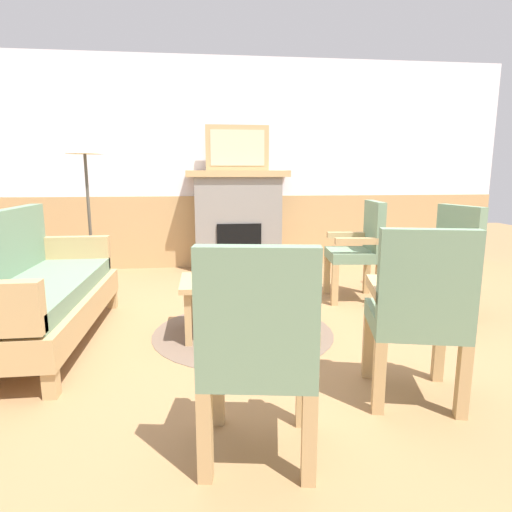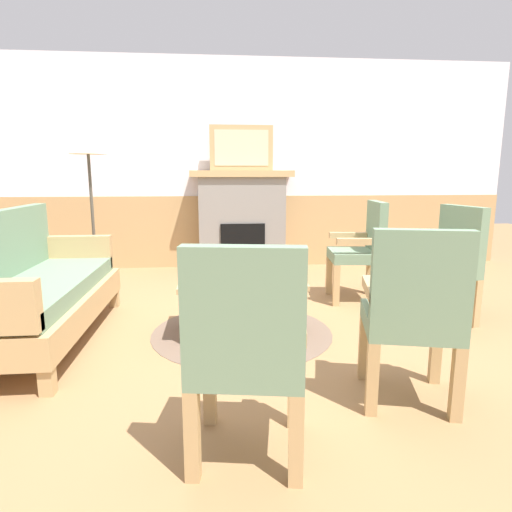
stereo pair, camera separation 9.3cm
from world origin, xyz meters
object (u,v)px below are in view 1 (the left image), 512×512
(book_on_table, at_px, (261,278))
(couch, at_px, (36,292))
(armchair_by_window_left, at_px, (360,246))
(armchair_near_fireplace, at_px, (445,258))
(framed_picture, at_px, (237,148))
(armchair_front_left, at_px, (258,345))
(coffee_table, at_px, (243,285))
(fireplace, at_px, (238,220))
(floor_lamp_by_couch, at_px, (85,152))
(armchair_front_center, at_px, (419,308))
(side_table, at_px, (412,251))

(book_on_table, bearing_deg, couch, 179.65)
(armchair_by_window_left, bearing_deg, armchair_near_fireplace, -53.50)
(framed_picture, relative_size, armchair_front_left, 0.82)
(book_on_table, xyz_separation_m, armchair_front_left, (-0.21, -1.51, 0.08))
(coffee_table, bearing_deg, fireplace, 86.48)
(coffee_table, height_order, floor_lamp_by_couch, floor_lamp_by_couch)
(book_on_table, distance_m, armchair_by_window_left, 1.40)
(couch, xyz_separation_m, floor_lamp_by_couch, (0.09, 1.25, 1.05))
(armchair_front_left, relative_size, armchair_front_center, 1.00)
(side_table, bearing_deg, book_on_table, -148.01)
(book_on_table, bearing_deg, armchair_front_left, -97.81)
(armchair_near_fireplace, distance_m, armchair_front_center, 1.58)
(fireplace, xyz_separation_m, framed_picture, (0.00, 0.00, 0.91))
(armchair_front_left, bearing_deg, framed_picture, 86.82)
(fireplace, relative_size, armchair_front_center, 1.33)
(framed_picture, bearing_deg, coffee_table, -93.52)
(armchair_near_fireplace, distance_m, floor_lamp_by_couch, 3.46)
(armchair_near_fireplace, bearing_deg, framed_picture, 125.72)
(book_on_table, distance_m, side_table, 2.09)
(armchair_front_center, bearing_deg, armchair_near_fireplace, 55.33)
(framed_picture, xyz_separation_m, side_table, (1.76, -1.30, -1.13))
(armchair_near_fireplace, bearing_deg, armchair_front_center, -124.67)
(armchair_near_fireplace, relative_size, side_table, 1.78)
(couch, bearing_deg, book_on_table, -0.35)
(armchair_by_window_left, relative_size, side_table, 1.78)
(book_on_table, relative_size, side_table, 0.40)
(floor_lamp_by_couch, bearing_deg, armchair_front_left, -64.01)
(floor_lamp_by_couch, bearing_deg, armchair_by_window_left, -8.41)
(side_table, distance_m, floor_lamp_by_couch, 3.48)
(coffee_table, xyz_separation_m, floor_lamp_by_couch, (-1.42, 1.20, 1.06))
(floor_lamp_by_couch, bearing_deg, side_table, -2.60)
(coffee_table, xyz_separation_m, armchair_front_left, (-0.07, -1.57, 0.15))
(framed_picture, bearing_deg, armchair_front_left, -93.18)
(fireplace, xyz_separation_m, armchair_front_center, (0.69, -3.52, -0.11))
(coffee_table, distance_m, book_on_table, 0.16)
(armchair_by_window_left, bearing_deg, fireplace, 125.38)
(armchair_front_left, xyz_separation_m, armchair_front_center, (0.91, 0.40, 0.00))
(side_table, bearing_deg, armchair_near_fireplace, -100.24)
(book_on_table, xyz_separation_m, side_table, (1.77, 1.10, -0.02))
(armchair_near_fireplace, distance_m, side_table, 0.94)
(book_on_table, bearing_deg, side_table, 31.99)
(framed_picture, relative_size, book_on_table, 3.68)
(armchair_near_fireplace, relative_size, floor_lamp_by_couch, 0.58)
(floor_lamp_by_couch, bearing_deg, book_on_table, -38.89)
(fireplace, distance_m, armchair_front_center, 3.58)
(book_on_table, bearing_deg, floor_lamp_by_couch, 141.11)
(coffee_table, bearing_deg, framed_picture, 86.48)
(side_table, relative_size, floor_lamp_by_couch, 0.33)
(framed_picture, xyz_separation_m, armchair_front_center, (0.69, -3.52, -1.02))
(armchair_by_window_left, height_order, armchair_front_left, same)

